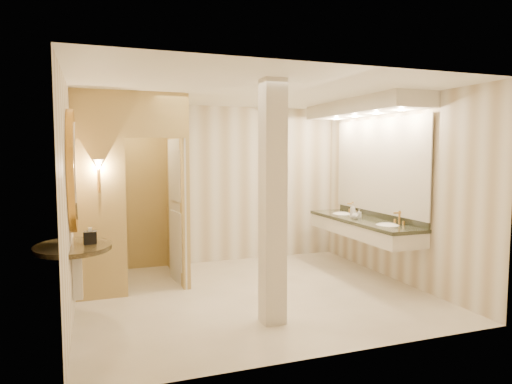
# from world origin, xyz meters

# --- Properties ---
(floor) EXTENTS (4.50, 4.50, 0.00)m
(floor) POSITION_xyz_m (0.00, 0.00, 0.00)
(floor) COLOR silver
(floor) RESTS_ON ground
(ceiling) EXTENTS (4.50, 4.50, 0.00)m
(ceiling) POSITION_xyz_m (0.00, 0.00, 2.70)
(ceiling) COLOR white
(ceiling) RESTS_ON wall_back
(wall_back) EXTENTS (4.50, 0.02, 2.70)m
(wall_back) POSITION_xyz_m (0.00, 2.00, 1.35)
(wall_back) COLOR silver
(wall_back) RESTS_ON floor
(wall_front) EXTENTS (4.50, 0.02, 2.70)m
(wall_front) POSITION_xyz_m (0.00, -2.00, 1.35)
(wall_front) COLOR silver
(wall_front) RESTS_ON floor
(wall_left) EXTENTS (0.02, 4.00, 2.70)m
(wall_left) POSITION_xyz_m (-2.25, 0.00, 1.35)
(wall_left) COLOR silver
(wall_left) RESTS_ON floor
(wall_right) EXTENTS (0.02, 4.00, 2.70)m
(wall_right) POSITION_xyz_m (2.25, 0.00, 1.35)
(wall_right) COLOR silver
(wall_right) RESTS_ON floor
(toilet_closet) EXTENTS (1.50, 1.55, 2.70)m
(toilet_closet) POSITION_xyz_m (-1.11, 0.97, 1.39)
(toilet_closet) COLOR tan
(toilet_closet) RESTS_ON floor
(wall_sconce) EXTENTS (0.14, 0.14, 0.42)m
(wall_sconce) POSITION_xyz_m (-1.93, 0.43, 1.73)
(wall_sconce) COLOR #BC8C3C
(wall_sconce) RESTS_ON toilet_closet
(vanity) EXTENTS (0.75, 2.53, 2.09)m
(vanity) POSITION_xyz_m (1.98, 0.40, 1.63)
(vanity) COLOR beige
(vanity) RESTS_ON floor
(console_shelf) EXTENTS (1.05, 1.05, 1.97)m
(console_shelf) POSITION_xyz_m (-2.21, -0.24, 1.35)
(console_shelf) COLOR black
(console_shelf) RESTS_ON floor
(pillar) EXTENTS (0.25, 0.25, 2.70)m
(pillar) POSITION_xyz_m (-0.14, -1.02, 1.35)
(pillar) COLOR beige
(pillar) RESTS_ON floor
(tissue_box) EXTENTS (0.15, 0.15, 0.14)m
(tissue_box) POSITION_xyz_m (-2.04, -0.22, 0.95)
(tissue_box) COLOR black
(tissue_box) RESTS_ON console_shelf
(toilet) EXTENTS (0.45, 0.77, 0.77)m
(toilet) POSITION_xyz_m (-1.95, 1.50, 0.38)
(toilet) COLOR white
(toilet) RESTS_ON floor
(soap_bottle_a) EXTENTS (0.08, 0.08, 0.13)m
(soap_bottle_a) POSITION_xyz_m (1.98, 0.56, 0.94)
(soap_bottle_a) COLOR beige
(soap_bottle_a) RESTS_ON vanity
(soap_bottle_b) EXTENTS (0.12, 0.12, 0.13)m
(soap_bottle_b) POSITION_xyz_m (1.82, 0.42, 0.94)
(soap_bottle_b) COLOR silver
(soap_bottle_b) RESTS_ON vanity
(soap_bottle_c) EXTENTS (0.11, 0.11, 0.24)m
(soap_bottle_c) POSITION_xyz_m (1.83, 0.52, 0.99)
(soap_bottle_c) COLOR #C6B28C
(soap_bottle_c) RESTS_ON vanity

